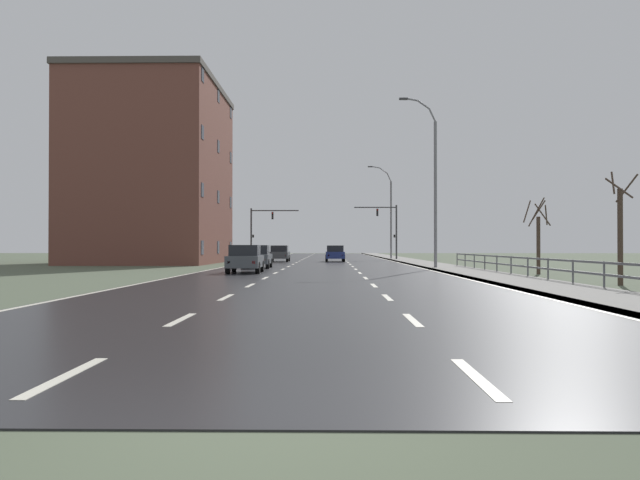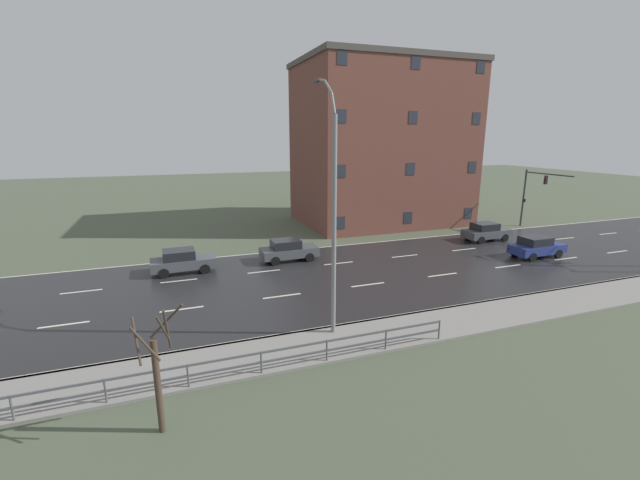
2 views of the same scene
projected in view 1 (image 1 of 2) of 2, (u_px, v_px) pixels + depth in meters
name	position (u px, v px, depth m)	size (l,w,h in m)	color
ground_plane	(322.00, 264.00, 52.97)	(160.00, 160.00, 0.12)	#4C5642
road_asphalt_strip	(323.00, 260.00, 64.96)	(14.00, 120.00, 0.03)	#232326
sidewalk_right	(403.00, 260.00, 64.83)	(3.00, 120.00, 0.12)	gray
guardrail	(537.00, 264.00, 27.17)	(0.07, 34.43, 1.00)	#515459
street_lamp_midground	(433.00, 185.00, 40.32)	(2.47, 0.24, 11.29)	slate
street_lamp_distant	(389.00, 214.00, 69.58)	(2.72, 0.24, 10.61)	slate
traffic_signal_right	(389.00, 224.00, 66.75)	(4.68, 0.36, 5.97)	#38383A
traffic_signal_left	(260.00, 226.00, 67.03)	(5.27, 0.36, 5.63)	#38383A
car_near_right	(335.00, 253.00, 59.25)	(1.89, 4.13, 1.57)	navy
car_distant	(245.00, 259.00, 34.37)	(1.92, 4.14, 1.57)	#474C51
car_far_left	(257.00, 256.00, 41.70)	(1.90, 4.13, 1.57)	#474C51
car_mid_centre	(280.00, 253.00, 59.36)	(1.86, 4.11, 1.57)	#474C51
brick_building	(154.00, 173.00, 54.94)	(11.75, 16.40, 15.99)	brown
bare_tree_near	(620.00, 232.00, 23.55)	(1.31, 1.40, 4.40)	#423328
bare_tree_mid	(538.00, 238.00, 32.90)	(1.41, 1.49, 4.15)	#423328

